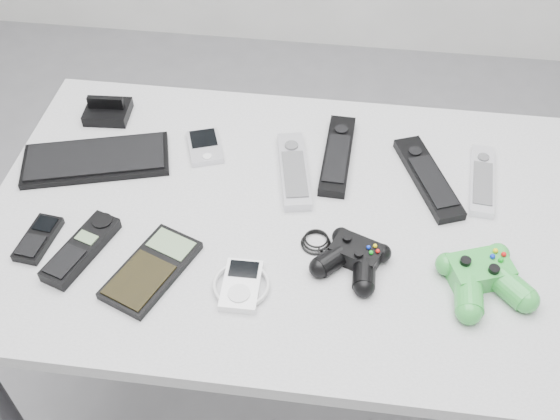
# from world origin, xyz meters

# --- Properties ---
(floor) EXTENTS (3.50, 3.50, 0.00)m
(floor) POSITION_xyz_m (0.00, 0.00, 0.00)
(floor) COLOR slate
(floor) RESTS_ON ground
(desk) EXTENTS (1.16, 0.75, 0.78)m
(desk) POSITION_xyz_m (0.06, -0.09, 0.71)
(desk) COLOR #959497
(desk) RESTS_ON floor
(pda_keyboard) EXTENTS (0.32, 0.20, 0.02)m
(pda_keyboard) POSITION_xyz_m (-0.35, 0.01, 0.79)
(pda_keyboard) COLOR black
(pda_keyboard) RESTS_ON desk
(dock_bracket) EXTENTS (0.10, 0.09, 0.05)m
(dock_bracket) POSITION_xyz_m (-0.37, 0.16, 0.80)
(dock_bracket) COLOR black
(dock_bracket) RESTS_ON desk
(pda) EXTENTS (0.10, 0.12, 0.02)m
(pda) POSITION_xyz_m (-0.13, 0.08, 0.79)
(pda) COLOR silver
(pda) RESTS_ON desk
(remote_silver_a) EXTENTS (0.10, 0.22, 0.02)m
(remote_silver_a) POSITION_xyz_m (0.06, 0.03, 0.79)
(remote_silver_a) COLOR silver
(remote_silver_a) RESTS_ON desk
(remote_black_a) EXTENTS (0.06, 0.24, 0.02)m
(remote_black_a) POSITION_xyz_m (0.15, 0.09, 0.79)
(remote_black_a) COLOR black
(remote_black_a) RESTS_ON desk
(remote_black_b) EXTENTS (0.14, 0.24, 0.02)m
(remote_black_b) POSITION_xyz_m (0.34, 0.04, 0.79)
(remote_black_b) COLOR black
(remote_black_b) RESTS_ON desk
(remote_silver_b) EXTENTS (0.06, 0.20, 0.02)m
(remote_silver_b) POSITION_xyz_m (0.44, 0.05, 0.79)
(remote_silver_b) COLOR silver
(remote_silver_b) RESTS_ON desk
(mobile_phone) EXTENTS (0.06, 0.12, 0.02)m
(mobile_phone) POSITION_xyz_m (-0.38, -0.22, 0.79)
(mobile_phone) COLOR black
(mobile_phone) RESTS_ON desk
(cordless_handset) EXTENTS (0.11, 0.18, 0.03)m
(cordless_handset) POSITION_xyz_m (-0.30, -0.23, 0.79)
(cordless_handset) COLOR black
(cordless_handset) RESTS_ON desk
(calculator) EXTENTS (0.16, 0.21, 0.02)m
(calculator) POSITION_xyz_m (-0.16, -0.26, 0.79)
(calculator) COLOR black
(calculator) RESTS_ON desk
(mp3_player) EXTENTS (0.10, 0.11, 0.02)m
(mp3_player) POSITION_xyz_m (0.01, -0.27, 0.79)
(mp3_player) COLOR white
(mp3_player) RESTS_ON desk
(controller_black) EXTENTS (0.24, 0.20, 0.04)m
(controller_black) POSITION_xyz_m (0.20, -0.19, 0.80)
(controller_black) COLOR black
(controller_black) RESTS_ON desk
(controller_green) EXTENTS (0.19, 0.20, 0.05)m
(controller_green) POSITION_xyz_m (0.42, -0.21, 0.80)
(controller_green) COLOR green
(controller_green) RESTS_ON desk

